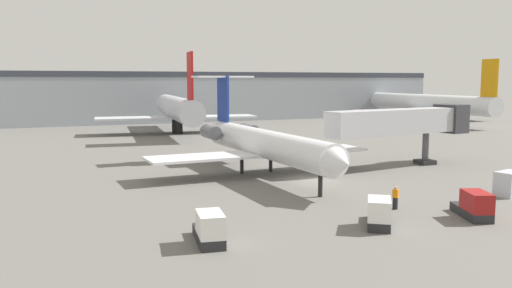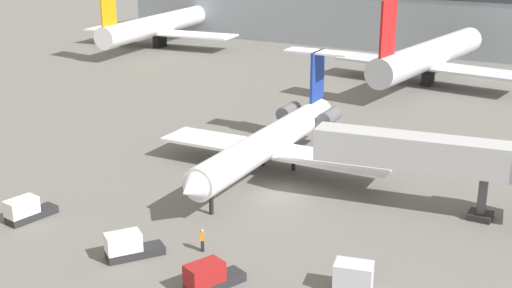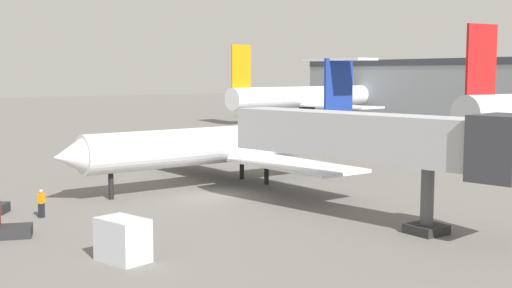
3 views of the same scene
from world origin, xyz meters
TOP-DOWN VIEW (x-y plane):
  - ground_plane at (0.00, 0.00)m, footprint 400.00×400.00m
  - regional_jet at (-3.03, 4.80)m, footprint 22.71×28.47m
  - jet_bridge at (13.29, 3.08)m, footprint 18.89×5.70m
  - ground_crew_marshaller at (0.32, -11.88)m, footprint 0.44×0.48m
  - baggage_tug_lead at (-14.53, -14.39)m, footprint 2.02×4.17m
  - baggage_tug_trailing at (3.64, -16.00)m, footprint 2.78×4.23m
  - baggage_tug_spare at (-3.54, -15.24)m, footprint 3.45×4.08m
  - cargo_container_uld at (11.65, -11.77)m, footprint 2.67×2.06m
  - terminal_building at (0.00, 81.85)m, footprint 142.57×25.98m
  - parked_airliner_west_end at (-53.59, 53.22)m, footprint 30.58×35.98m
  - parked_airliner_west_mid at (-0.64, 47.25)m, footprint 28.08×33.08m

SIDE VIEW (x-z plane):
  - ground_plane at x=0.00m, z-range -0.10..0.00m
  - baggage_tug_lead at x=-14.53m, z-range -0.11..1.79m
  - baggage_tug_trailing at x=3.64m, z-range -0.11..1.79m
  - baggage_tug_spare at x=-3.54m, z-range -0.11..1.79m
  - ground_crew_marshaller at x=0.32m, z-range 0.01..1.70m
  - cargo_container_uld at x=11.65m, z-range 0.00..1.97m
  - regional_jet at x=-3.03m, z-range -1.67..8.09m
  - parked_airliner_west_end at x=-53.59m, z-range -2.40..10.74m
  - parked_airliner_west_mid at x=-0.64m, z-range -2.40..10.98m
  - jet_bridge at x=13.29m, z-range 1.58..8.10m
  - terminal_building at x=0.00m, z-range 0.01..11.09m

